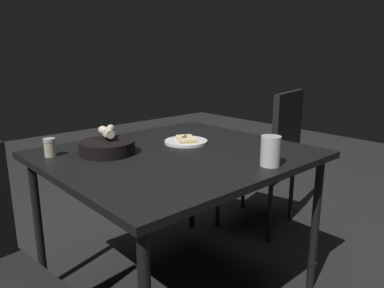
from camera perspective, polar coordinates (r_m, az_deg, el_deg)
name	(u,v)px	position (r m, az deg, el deg)	size (l,w,h in m)	color
ground	(178,287)	(2.03, -2.22, -21.38)	(8.00, 8.00, 0.00)	black
dining_table	(176,163)	(1.73, -2.43, -2.98)	(1.14, 1.03, 0.73)	black
pizza_plate	(186,141)	(1.88, -0.94, 0.48)	(0.22, 0.22, 0.04)	white
bread_basket	(108,146)	(1.72, -13.02, -0.33)	(0.25, 0.25, 0.12)	black
beer_glass	(270,153)	(1.52, 12.13, -1.31)	(0.08, 0.08, 0.12)	silver
pepper_shaker	(50,148)	(1.75, -21.28, -0.65)	(0.05, 0.05, 0.08)	#BFB299
chair_far	(270,154)	(2.48, 12.02, -1.60)	(0.53, 0.53, 0.94)	black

